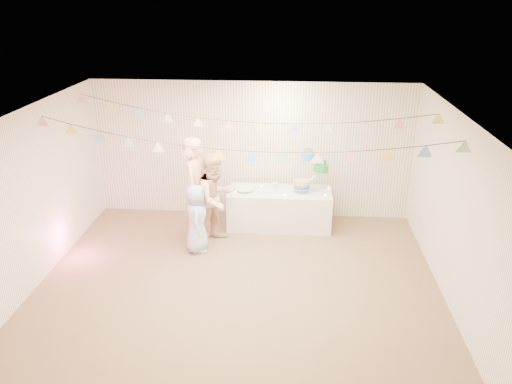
# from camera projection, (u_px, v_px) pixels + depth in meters

# --- Properties ---
(floor) EXTENTS (6.00, 6.00, 0.00)m
(floor) POSITION_uv_depth(u_px,v_px,m) (239.00, 281.00, 7.60)
(floor) COLOR brown
(floor) RESTS_ON ground
(ceiling) EXTENTS (6.00, 6.00, 0.00)m
(ceiling) POSITION_uv_depth(u_px,v_px,m) (236.00, 113.00, 6.61)
(ceiling) COLOR white
(ceiling) RESTS_ON ground
(back_wall) EXTENTS (6.00, 6.00, 0.00)m
(back_wall) POSITION_uv_depth(u_px,v_px,m) (252.00, 150.00, 9.41)
(back_wall) COLOR white
(back_wall) RESTS_ON ground
(front_wall) EXTENTS (6.00, 6.00, 0.00)m
(front_wall) POSITION_uv_depth(u_px,v_px,m) (209.00, 306.00, 4.80)
(front_wall) COLOR white
(front_wall) RESTS_ON ground
(left_wall) EXTENTS (5.00, 5.00, 0.00)m
(left_wall) POSITION_uv_depth(u_px,v_px,m) (35.00, 197.00, 7.32)
(left_wall) COLOR white
(left_wall) RESTS_ON ground
(right_wall) EXTENTS (5.00, 5.00, 0.00)m
(right_wall) POSITION_uv_depth(u_px,v_px,m) (453.00, 210.00, 6.89)
(right_wall) COLOR white
(right_wall) RESTS_ON ground
(table) EXTENTS (1.89, 0.75, 0.71)m
(table) POSITION_uv_depth(u_px,v_px,m) (279.00, 208.00, 9.24)
(table) COLOR silver
(table) RESTS_ON floor
(cake_stand) EXTENTS (0.69, 0.41, 0.77)m
(cake_stand) POSITION_uv_depth(u_px,v_px,m) (311.00, 169.00, 8.95)
(cake_stand) COLOR silver
(cake_stand) RESTS_ON table
(cake_bottom) EXTENTS (0.31, 0.31, 0.15)m
(cake_bottom) POSITION_uv_depth(u_px,v_px,m) (302.00, 185.00, 9.02)
(cake_bottom) COLOR teal
(cake_bottom) RESTS_ON cake_stand
(cake_middle) EXTENTS (0.27, 0.27, 0.22)m
(cake_middle) POSITION_uv_depth(u_px,v_px,m) (321.00, 169.00, 9.03)
(cake_middle) COLOR #1E8A39
(cake_middle) RESTS_ON cake_stand
(cake_top_tier) EXTENTS (0.25, 0.25, 0.19)m
(cake_top_tier) POSITION_uv_depth(u_px,v_px,m) (308.00, 156.00, 8.84)
(cake_top_tier) COLOR #4490D6
(cake_top_tier) RESTS_ON cake_stand
(platter) EXTENTS (0.35, 0.35, 0.02)m
(platter) POSITION_uv_depth(u_px,v_px,m) (244.00, 188.00, 9.09)
(platter) COLOR white
(platter) RESTS_ON table
(posy) EXTENTS (0.13, 0.13, 0.15)m
(posy) POSITION_uv_depth(u_px,v_px,m) (275.00, 184.00, 9.12)
(posy) COLOR white
(posy) RESTS_ON table
(person_adult_a) EXTENTS (0.58, 0.76, 1.87)m
(person_adult_a) POSITION_uv_depth(u_px,v_px,m) (198.00, 190.00, 8.53)
(person_adult_a) COLOR #F8A082
(person_adult_a) RESTS_ON floor
(person_adult_b) EXTENTS (0.97, 1.00, 1.62)m
(person_adult_b) POSITION_uv_depth(u_px,v_px,m) (215.00, 199.00, 8.51)
(person_adult_b) COLOR #D9AB85
(person_adult_b) RESTS_ON floor
(person_child) EXTENTS (0.46, 0.63, 1.18)m
(person_child) POSITION_uv_depth(u_px,v_px,m) (197.00, 218.00, 8.29)
(person_child) COLOR #A7BAED
(person_child) RESTS_ON floor
(bunting_back) EXTENTS (5.60, 1.10, 0.40)m
(bunting_back) POSITION_uv_depth(u_px,v_px,m) (245.00, 113.00, 7.72)
(bunting_back) COLOR pink
(bunting_back) RESTS_ON ceiling
(bunting_front) EXTENTS (5.60, 0.90, 0.36)m
(bunting_front) POSITION_uv_depth(u_px,v_px,m) (235.00, 138.00, 6.53)
(bunting_front) COLOR #72A5E5
(bunting_front) RESTS_ON ceiling
(tealight_0) EXTENTS (0.04, 0.04, 0.03)m
(tealight_0) POSITION_uv_depth(u_px,v_px,m) (235.00, 192.00, 9.02)
(tealight_0) COLOR #FFD88C
(tealight_0) RESTS_ON table
(tealight_1) EXTENTS (0.04, 0.04, 0.03)m
(tealight_1) POSITION_uv_depth(u_px,v_px,m) (261.00, 186.00, 9.29)
(tealight_1) COLOR #FFD88C
(tealight_1) RESTS_ON table
(tealight_2) EXTENTS (0.04, 0.04, 0.03)m
(tealight_2) POSITION_uv_depth(u_px,v_px,m) (285.00, 195.00, 8.89)
(tealight_2) COLOR #FFD88C
(tealight_2) RESTS_ON table
(tealight_3) EXTENTS (0.04, 0.04, 0.03)m
(tealight_3) POSITION_uv_depth(u_px,v_px,m) (299.00, 186.00, 9.28)
(tealight_3) COLOR #FFD88C
(tealight_3) RESTS_ON table
(tealight_4) EXTENTS (0.04, 0.04, 0.03)m
(tealight_4) POSITION_uv_depth(u_px,v_px,m) (325.00, 195.00, 8.88)
(tealight_4) COLOR #FFD88C
(tealight_4) RESTS_ON table
(tealight_5) EXTENTS (0.04, 0.04, 0.03)m
(tealight_5) POSITION_uv_depth(u_px,v_px,m) (329.00, 188.00, 9.18)
(tealight_5) COLOR #FFD88C
(tealight_5) RESTS_ON table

